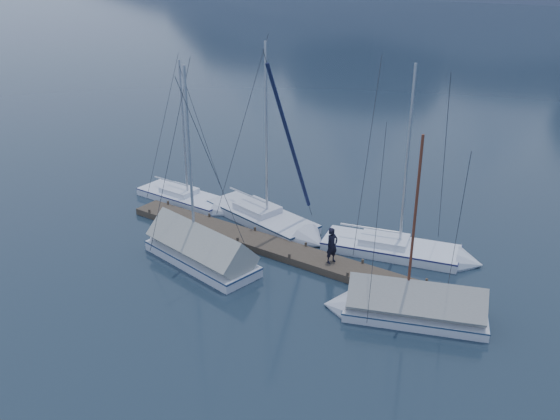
# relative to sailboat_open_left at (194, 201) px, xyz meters

# --- Properties ---
(ground) EXTENTS (1000.00, 1000.00, 0.00)m
(ground) POSITION_rel_sailboat_open_left_xyz_m (7.42, -4.16, -0.15)
(ground) COLOR black
(ground) RESTS_ON ground
(dock) EXTENTS (18.00, 1.50, 0.54)m
(dock) POSITION_rel_sailboat_open_left_xyz_m (7.42, -2.16, -0.05)
(dock) COLOR #382D23
(dock) RESTS_ON ground
(mooring_posts) EXTENTS (15.12, 1.52, 0.35)m
(mooring_posts) POSITION_rel_sailboat_open_left_xyz_m (6.92, -2.16, 0.20)
(mooring_posts) COLOR #382D23
(mooring_posts) RESTS_ON ground
(sailboat_open_left) EXTENTS (6.70, 2.87, 8.82)m
(sailboat_open_left) POSITION_rel_sailboat_open_left_xyz_m (0.00, 0.00, 0.00)
(sailboat_open_left) COLOR white
(sailboat_open_left) RESTS_ON ground
(sailboat_open_mid) EXTENTS (8.04, 3.88, 10.26)m
(sailboat_open_mid) POSITION_rel_sailboat_open_left_xyz_m (5.50, 0.08, 0.03)
(sailboat_open_mid) COLOR silver
(sailboat_open_mid) RESTS_ON ground
(sailboat_open_right) EXTENTS (7.68, 3.82, 9.78)m
(sailboat_open_right) POSITION_rel_sailboat_open_left_xyz_m (12.63, 1.03, 0.02)
(sailboat_open_right) COLOR white
(sailboat_open_right) RESTS_ON ground
(sailboat_covered_near) EXTENTS (6.57, 3.95, 8.19)m
(sailboat_covered_near) POSITION_rel_sailboat_open_left_xyz_m (14.42, -3.94, 0.25)
(sailboat_covered_near) COLOR silver
(sailboat_covered_near) RESTS_ON ground
(sailboat_covered_far) EXTENTS (7.23, 3.34, 9.79)m
(sailboat_covered_far) POSITION_rel_sailboat_open_left_xyz_m (4.48, -4.95, 0.32)
(sailboat_covered_far) COLOR silver
(sailboat_covered_far) RESTS_ON ground
(person) EXTENTS (0.56, 0.70, 1.66)m
(person) POSITION_rel_sailboat_open_left_xyz_m (10.21, -2.16, 1.02)
(person) COLOR black
(person) RESTS_ON dock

